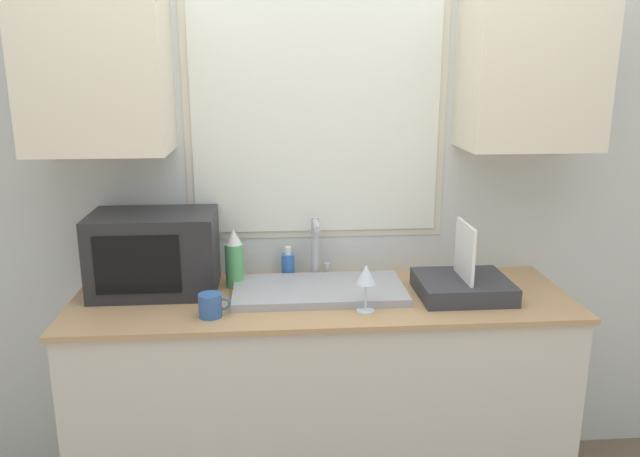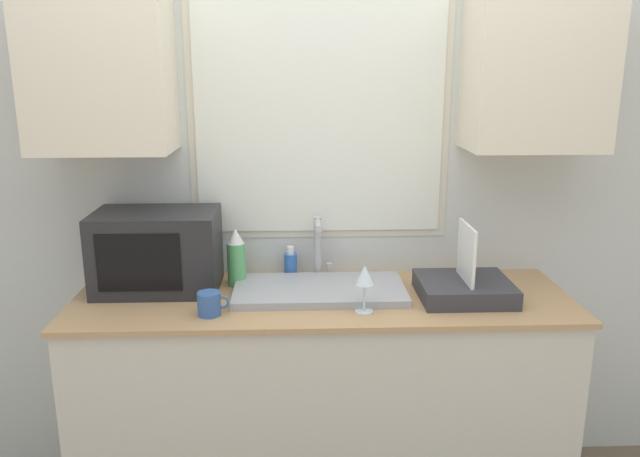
# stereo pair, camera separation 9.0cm
# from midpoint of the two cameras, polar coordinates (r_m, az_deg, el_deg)

# --- Properties ---
(countertop) EXTENTS (1.93, 0.62, 0.90)m
(countertop) POSITION_cam_midpoint_polar(r_m,az_deg,el_deg) (2.63, -0.82, -15.39)
(countertop) COLOR beige
(countertop) RESTS_ON ground_plane
(wall_back) EXTENTS (6.00, 0.38, 2.60)m
(wall_back) POSITION_cam_midpoint_polar(r_m,az_deg,el_deg) (2.60, -1.31, 6.25)
(wall_back) COLOR silver
(wall_back) RESTS_ON ground_plane
(sink_basin) EXTENTS (0.67, 0.34, 0.03)m
(sink_basin) POSITION_cam_midpoint_polar(r_m,az_deg,el_deg) (2.46, -1.16, -5.66)
(sink_basin) COLOR #9EA0A5
(sink_basin) RESTS_ON countertop
(faucet) EXTENTS (0.08, 0.15, 0.26)m
(faucet) POSITION_cam_midpoint_polar(r_m,az_deg,el_deg) (2.59, -1.32, -1.44)
(faucet) COLOR #B7B7BC
(faucet) RESTS_ON countertop
(microwave) EXTENTS (0.48, 0.31, 0.32)m
(microwave) POSITION_cam_midpoint_polar(r_m,az_deg,el_deg) (2.54, -15.89, -2.16)
(microwave) COLOR #232326
(microwave) RESTS_ON countertop
(dish_rack) EXTENTS (0.35, 0.31, 0.29)m
(dish_rack) POSITION_cam_midpoint_polar(r_m,az_deg,el_deg) (2.48, 11.91, -5.02)
(dish_rack) COLOR #333338
(dish_rack) RESTS_ON countertop
(spray_bottle) EXTENTS (0.07, 0.07, 0.24)m
(spray_bottle) POSITION_cam_midpoint_polar(r_m,az_deg,el_deg) (2.54, -8.86, -2.78)
(spray_bottle) COLOR #59B266
(spray_bottle) RESTS_ON countertop
(soap_bottle) EXTENTS (0.05, 0.05, 0.13)m
(soap_bottle) POSITION_cam_midpoint_polar(r_m,az_deg,el_deg) (2.64, -3.92, -3.29)
(soap_bottle) COLOR blue
(soap_bottle) RESTS_ON countertop
(mug_near_sink) EXTENTS (0.12, 0.08, 0.09)m
(mug_near_sink) POSITION_cam_midpoint_polar(r_m,az_deg,el_deg) (2.27, -11.10, -6.92)
(mug_near_sink) COLOR #335999
(mug_near_sink) RESTS_ON countertop
(wine_glass) EXTENTS (0.07, 0.07, 0.18)m
(wine_glass) POSITION_cam_midpoint_polar(r_m,az_deg,el_deg) (2.25, 3.08, -4.39)
(wine_glass) COLOR silver
(wine_glass) RESTS_ON countertop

